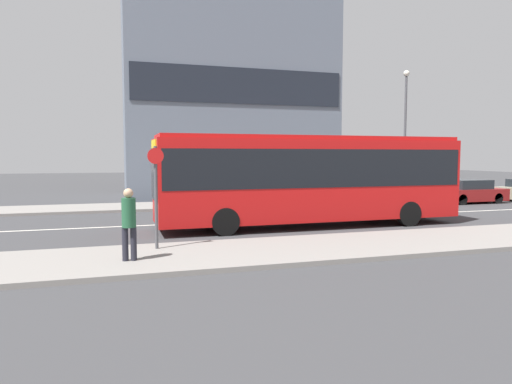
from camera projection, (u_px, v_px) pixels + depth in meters
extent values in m
plane|color=#3A3A3D|center=(220.00, 222.00, 18.64)|extent=(120.00, 120.00, 0.00)
cube|color=gray|center=(269.00, 251.00, 12.68)|extent=(44.00, 3.50, 0.13)
cube|color=gray|center=(195.00, 205.00, 24.59)|extent=(44.00, 3.50, 0.13)
cube|color=silver|center=(220.00, 222.00, 18.64)|extent=(41.80, 0.16, 0.01)
cube|color=slate|center=(228.00, 6.00, 30.76)|extent=(13.90, 6.41, 25.58)
cube|color=#1E232D|center=(241.00, 86.00, 28.12)|extent=(13.34, 0.08, 2.20)
cube|color=red|center=(311.00, 179.00, 17.47)|extent=(11.72, 2.42, 3.00)
cube|color=black|center=(311.00, 168.00, 17.44)|extent=(11.49, 2.45, 1.38)
cube|color=red|center=(311.00, 138.00, 17.35)|extent=(11.55, 2.23, 0.14)
cube|color=black|center=(154.00, 174.00, 15.73)|extent=(0.05, 2.13, 1.80)
cube|color=yellow|center=(154.00, 144.00, 15.65)|extent=(0.04, 1.69, 0.32)
cylinder|color=black|center=(225.00, 222.00, 15.47)|extent=(0.96, 0.28, 0.96)
cylinder|color=black|center=(212.00, 214.00, 17.56)|extent=(0.96, 0.28, 0.96)
cylinder|color=black|center=(409.00, 214.00, 17.59)|extent=(0.96, 0.28, 0.96)
cylinder|color=black|center=(378.00, 208.00, 19.68)|extent=(0.96, 0.28, 0.96)
cube|color=maroon|center=(470.00, 194.00, 26.31)|extent=(3.99, 1.79, 0.68)
cube|color=#21262B|center=(468.00, 184.00, 26.23)|extent=(2.20, 1.58, 0.52)
cylinder|color=black|center=(498.00, 198.00, 25.92)|extent=(0.60, 0.18, 0.60)
cylinder|color=black|center=(476.00, 196.00, 27.45)|extent=(0.60, 0.18, 0.60)
cylinder|color=black|center=(462.00, 200.00, 25.19)|extent=(0.60, 0.18, 0.60)
cylinder|color=black|center=(442.00, 197.00, 26.73)|extent=(0.60, 0.18, 0.60)
cylinder|color=black|center=(504.00, 195.00, 28.20)|extent=(0.60, 0.18, 0.60)
cylinder|color=#23232D|center=(134.00, 244.00, 11.22)|extent=(0.15, 0.15, 0.83)
cylinder|color=#23232D|center=(125.00, 244.00, 11.18)|extent=(0.15, 0.15, 0.83)
cylinder|color=#235638|center=(129.00, 213.00, 11.14)|extent=(0.34, 0.34, 0.72)
sphere|color=tan|center=(128.00, 193.00, 11.10)|extent=(0.23, 0.23, 0.23)
cylinder|color=#4C4C51|center=(156.00, 198.00, 12.58)|extent=(0.09, 0.09, 2.84)
cylinder|color=red|center=(156.00, 156.00, 12.43)|extent=(0.44, 0.03, 0.44)
cylinder|color=#4C4C51|center=(405.00, 138.00, 27.34)|extent=(0.14, 0.14, 7.36)
sphere|color=silver|center=(406.00, 73.00, 27.04)|extent=(0.36, 0.36, 0.36)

